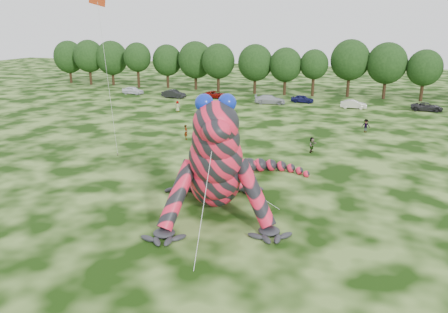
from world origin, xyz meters
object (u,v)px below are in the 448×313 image
Objects in this scene: tree_2 at (112,63)px; spectator_2 at (366,126)px; car_3 at (270,99)px; spectator_5 at (312,145)px; tree_3 at (138,65)px; car_5 at (354,104)px; tree_6 at (218,68)px; tree_7 at (255,69)px; tree_8 at (285,71)px; car_1 at (174,94)px; tree_10 at (349,68)px; car_2 at (216,95)px; spectator_0 at (186,132)px; flying_kite at (99,13)px; tree_4 at (167,66)px; car_0 at (133,90)px; tree_0 at (69,62)px; tree_9 at (314,73)px; tree_1 at (89,62)px; tree_11 at (386,71)px; car_4 at (303,99)px; tree_12 at (424,76)px; tree_5 at (196,66)px; inflatable_gecko at (214,145)px; spectator_4 at (178,106)px.

spectator_2 is (54.21, -28.31, -3.98)m from tree_2.
spectator_5 reaches higher than car_3.
tree_3 is 46.10m from car_5.
tree_6 is 7.48m from tree_7.
tree_8 is 1.97× the size of car_1.
tree_10 is 25.19m from car_2.
car_5 is (13.24, -10.26, -3.79)m from tree_8.
tree_3 is 5.37× the size of spectator_0.
flying_kite reaches higher than tree_4.
spectator_5 is at bearing -66.95° from tree_7.
tree_6 is at bearing -9.53° from tree_4.
tree_7 is 36.98m from spectator_0.
tree_3 reaches higher than car_0.
tree_4 reaches higher than car_3.
tree_9 is (55.62, -1.89, -0.42)m from tree_0.
tree_1 is 0.97× the size of tree_11.
tree_0 is at bearing 178.80° from tree_4.
flying_kite is 17.98m from spectator_0.
tree_7 is 2.43× the size of car_4.
car_4 is at bearing -157.42° from tree_12.
tree_3 is 32.91m from car_3.
tree_12 is at bearing -73.70° from car_2.
tree_5 is at bearing -179.73° from tree_10.
flying_kite is 24.67m from spectator_5.
tree_6 is at bearing -178.39° from tree_12.
car_4 is 2.32× the size of spectator_2.
car_0 is 27.74m from car_3.
tree_1 is at bearing 64.71° from car_3.
tree_7 is (32.94, -1.96, -0.08)m from tree_2.
inflatable_gecko reaches higher than spectator_5.
tree_2 reaches higher than tree_9.
tree_2 is 1.85× the size of car_3.
tree_10 is 6.34× the size of spectator_4.
tree_1 is 18.73m from tree_4.
inflatable_gecko is 10.82× the size of spectator_5.
spectator_0 is 1.04× the size of spectator_2.
spectator_5 is (-3.11, -27.50, 0.16)m from car_5.
tree_1 is 2.52× the size of car_4.
tree_7 is at bearing 61.49° from car_4.
tree_9 reaches higher than car_0.
tree_0 is 1.82× the size of car_3.
tree_12 is at bearing 49.34° from inflatable_gecko.
tree_8 is (38.80, -1.78, -0.35)m from tree_2.
tree_9 is 18.95m from tree_12.
tree_6 is at bearing 68.00° from car_5.
inflatable_gecko is 54.40m from tree_7.
flying_kite is at bearing -77.21° from tree_5.
tree_10 is 6.40m from tree_11.
car_3 is at bearing -84.68° from car_1.
tree_4 is at bearing 179.79° from tree_10.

